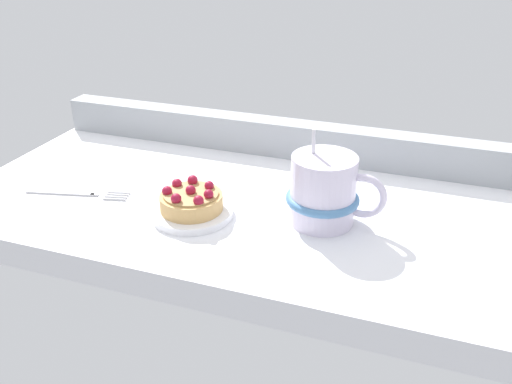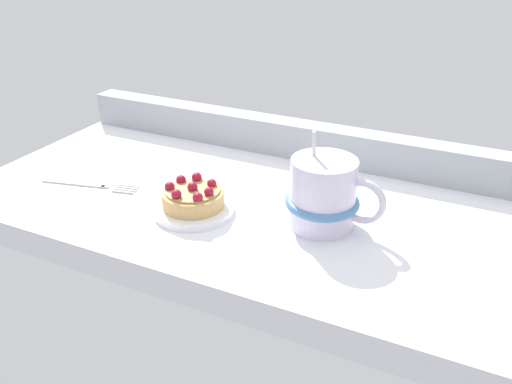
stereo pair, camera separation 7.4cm
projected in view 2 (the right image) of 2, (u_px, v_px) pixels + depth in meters
ground_plane at (241, 210)px, 82.48cm from camera, size 83.45×42.04×4.16cm
window_rail_back at (290, 138)px, 95.27cm from camera, size 81.78×4.32×6.12cm
dessert_plate at (194, 209)px, 77.45cm from camera, size 11.62×11.62×1.08cm
raspberry_tart at (193, 197)px, 76.55cm from camera, size 8.82×8.82×3.70cm
coffee_mug at (324, 195)px, 72.25cm from camera, size 13.63×10.08×13.38cm
dessert_fork at (90, 185)px, 84.93cm from camera, size 15.96×5.20×0.60cm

